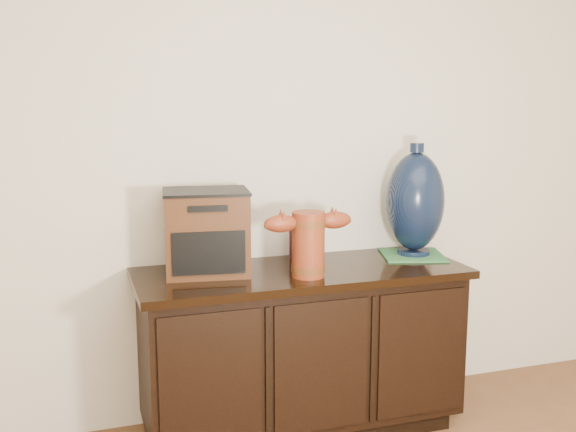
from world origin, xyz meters
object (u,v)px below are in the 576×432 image
object	(u,v)px
terracotta_vessel	(308,240)
lamp_base	(415,202)
sideboard	(301,348)
tv_radio	(206,232)
spray_can	(295,242)

from	to	relation	value
terracotta_vessel	lamp_base	size ratio (longest dim) A/B	0.73
sideboard	terracotta_vessel	bearing A→B (deg)	-96.43
terracotta_vessel	tv_radio	size ratio (longest dim) A/B	0.98
lamp_base	spray_can	bearing A→B (deg)	165.65
sideboard	tv_radio	xyz separation A→B (m)	(-0.41, 0.07, 0.55)
sideboard	lamp_base	xyz separation A→B (m)	(0.59, 0.07, 0.63)
terracotta_vessel	spray_can	size ratio (longest dim) A/B	2.49
sideboard	tv_radio	bearing A→B (deg)	170.10
tv_radio	spray_can	bearing A→B (deg)	25.52
terracotta_vessel	spray_can	distance (m)	0.35
tv_radio	spray_can	world-z (taller)	tv_radio
sideboard	lamp_base	bearing A→B (deg)	6.96
lamp_base	terracotta_vessel	bearing A→B (deg)	-162.25
tv_radio	spray_can	size ratio (longest dim) A/B	2.54
lamp_base	spray_can	size ratio (longest dim) A/B	3.39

